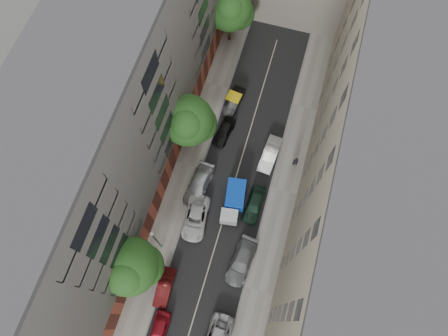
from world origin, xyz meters
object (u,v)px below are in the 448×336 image
at_px(tarp_truck, 234,201).
at_px(car_left_5, 234,102).
at_px(car_right_2, 254,204).
at_px(tree_far, 230,10).
at_px(car_left_0, 159,332).
at_px(tree_mid, 189,122).
at_px(tree_near, 131,268).
at_px(car_left_4, 224,131).
at_px(pedestrian, 295,162).
at_px(car_left_2, 196,218).
at_px(car_right_3, 270,154).
at_px(car_left_1, 165,287).
at_px(car_left_3, 199,185).
at_px(car_right_1, 242,262).
at_px(lamp_post, 156,239).

bearing_deg(tarp_truck, car_left_5, 97.81).
height_order(car_right_2, tree_far, tree_far).
relative_size(car_left_0, tree_mid, 0.48).
bearing_deg(tree_near, car_left_4, 78.83).
bearing_deg(pedestrian, car_left_0, 55.07).
bearing_deg(car_left_2, pedestrian, 40.71).
bearing_deg(car_left_4, pedestrian, -1.22).
distance_m(tarp_truck, car_left_0, 14.80).
bearing_deg(car_right_3, tarp_truck, -104.98).
distance_m(car_left_2, car_right_2, 6.45).
bearing_deg(car_left_1, car_right_2, 56.81).
bearing_deg(car_left_0, tree_far, 92.42).
height_order(car_left_2, tree_mid, tree_mid).
xyz_separation_m(car_left_0, car_right_2, (5.60, 14.84, 0.06)).
bearing_deg(car_left_2, car_left_4, 84.36).
bearing_deg(car_left_4, car_right_2, -44.41).
height_order(car_left_5, tree_mid, tree_mid).
bearing_deg(car_left_3, car_right_2, 1.61).
height_order(car_left_3, car_right_2, car_left_3).
bearing_deg(tree_far, car_left_3, -83.66).
xyz_separation_m(tarp_truck, car_left_2, (-3.40, -2.75, -0.50)).
relative_size(car_left_3, car_left_5, 1.23).
distance_m(car_left_3, car_left_4, 7.15).
bearing_deg(tree_near, car_left_2, 63.54).
bearing_deg(car_right_2, car_right_1, -84.15).
bearing_deg(car_left_1, tree_mid, 95.66).
relative_size(car_right_1, tree_near, 0.62).
xyz_separation_m(tarp_truck, car_left_1, (-4.20, -10.35, -0.56)).
bearing_deg(tree_mid, car_left_1, -81.80).
height_order(car_right_1, lamp_post, lamp_post).
height_order(car_left_3, tree_mid, tree_mid).
distance_m(car_left_4, tree_mid, 6.27).
xyz_separation_m(tarp_truck, tree_far, (-6.44, 21.02, 4.12)).
bearing_deg(car_right_1, car_left_0, -118.07).
xyz_separation_m(car_left_0, tree_near, (-3.50, 4.59, 4.93)).
relative_size(car_left_3, lamp_post, 0.79).
distance_m(car_left_1, car_left_2, 7.64).
relative_size(tarp_truck, car_right_3, 1.11).
relative_size(car_left_2, car_left_3, 1.00).
relative_size(car_left_1, lamp_post, 0.61).
bearing_deg(tarp_truck, car_left_2, -148.95).
distance_m(car_right_1, tree_mid, 15.24).
height_order(car_left_2, pedestrian, pedestrian).
bearing_deg(car_right_2, car_left_0, -107.49).
height_order(car_left_1, car_right_2, car_right_2).
height_order(car_left_1, car_left_5, car_left_5).
bearing_deg(pedestrian, car_left_2, 34.20).
relative_size(car_left_4, tree_mid, 0.47).
relative_size(car_left_4, tree_near, 0.46).
bearing_deg(pedestrian, car_left_5, -45.06).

